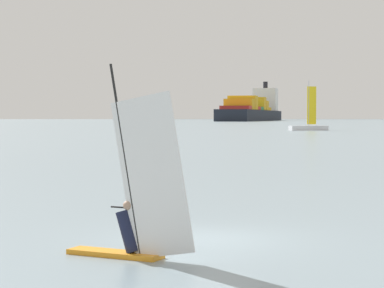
% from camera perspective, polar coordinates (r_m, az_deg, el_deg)
% --- Properties ---
extents(ground_plane, '(4000.00, 4000.00, 0.00)m').
position_cam_1_polar(ground_plane, '(20.66, 1.12, -7.12)').
color(ground_plane, gray).
extents(windsurfer, '(3.18, 1.52, 4.56)m').
position_cam_1_polar(windsurfer, '(17.72, -4.24, -4.84)').
color(windsurfer, orange).
rests_on(windsurfer, ground_plane).
extents(cargo_ship, '(54.08, 190.99, 34.44)m').
position_cam_1_polar(cargo_ship, '(612.33, 4.63, 2.49)').
color(cargo_ship, black).
rests_on(cargo_ship, ground_plane).
extents(small_sailboat, '(9.72, 5.65, 11.94)m').
position_cam_1_polar(small_sailboat, '(183.83, 8.77, 1.34)').
color(small_sailboat, white).
rests_on(small_sailboat, ground_plane).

